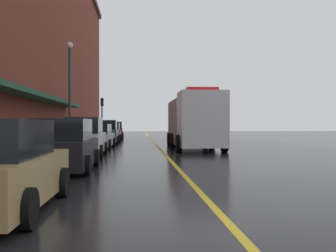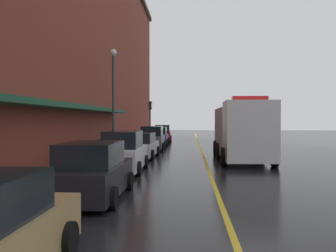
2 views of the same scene
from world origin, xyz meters
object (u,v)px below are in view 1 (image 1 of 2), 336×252
object	(u,v)px
parked_car_5	(111,132)
street_lamp_left	(70,82)
parked_car_3	(98,137)
box_truck	(194,122)
traffic_light_near	(102,110)
parked_car_4	(107,133)
parking_meter_1	(60,134)
parked_car_2	(85,138)
parking_meter_0	(103,129)
parked_car_6	(115,131)
parked_car_1	(64,147)

from	to	relation	value
parked_car_5	street_lamp_left	bearing A→B (deg)	169.74
parked_car_3	box_truck	bearing A→B (deg)	-98.92
box_truck	traffic_light_near	distance (m)	19.98
parked_car_4	parking_meter_1	world-z (taller)	parked_car_4
parked_car_2	parking_meter_1	xyz separation A→B (m)	(-1.33, 0.66, 0.17)
parking_meter_0	traffic_light_near	distance (m)	2.54
parked_car_4	parking_meter_0	distance (m)	12.55
parking_meter_0	parked_car_6	bearing A→B (deg)	-49.16
parked_car_4	parking_meter_0	bearing A→B (deg)	6.25
parked_car_1	parked_car_3	distance (m)	12.45
parked_car_1	box_truck	xyz separation A→B (m)	(6.08, 11.26, 0.92)
parking_meter_0	traffic_light_near	world-z (taller)	traffic_light_near
parked_car_3	parking_meter_0	world-z (taller)	parked_car_3
parked_car_2	street_lamp_left	xyz separation A→B (m)	(-1.93, 6.99, 3.51)
parked_car_1	traffic_light_near	bearing A→B (deg)	2.49
parked_car_2	parked_car_6	bearing A→B (deg)	-0.59
parking_meter_0	parked_car_1	bearing A→B (deg)	-87.36
parking_meter_1	parked_car_6	bearing A→B (deg)	86.36
parking_meter_1	parked_car_5	bearing A→B (deg)	85.47
parked_car_2	parked_car_5	xyz separation A→B (m)	(0.05, 17.99, -0.08)
parked_car_4	parking_meter_1	distance (m)	12.05
parked_car_3	parked_car_2	bearing A→B (deg)	-177.97
parked_car_6	parked_car_5	bearing A→B (deg)	177.02
parked_car_3	parked_car_5	world-z (taller)	parked_car_5
parking_meter_1	street_lamp_left	distance (m)	7.18
parked_car_1	parked_car_6	distance (m)	29.50
parked_car_5	parking_meter_0	xyz separation A→B (m)	(-1.37, 7.10, 0.25)
traffic_light_near	parked_car_6	bearing A→B (deg)	-9.93
parked_car_3	parked_car_5	bearing A→B (deg)	1.66
parked_car_1	parked_car_6	xyz separation A→B (m)	(0.01, 29.50, 0.04)
parked_car_1	parked_car_2	size ratio (longest dim) A/B	1.00
parked_car_5	parking_meter_0	world-z (taller)	parked_car_5
parked_car_2	traffic_light_near	bearing A→B (deg)	2.76
parked_car_3	street_lamp_left	world-z (taller)	street_lamp_left
parked_car_1	parked_car_4	world-z (taller)	parked_car_4
parked_car_5	traffic_light_near	size ratio (longest dim) A/B	0.96
parked_car_5	parking_meter_1	size ratio (longest dim) A/B	3.11
parked_car_1	parked_car_6	bearing A→B (deg)	-0.17
parked_car_2	box_truck	bearing A→B (deg)	-50.39
street_lamp_left	parked_car_6	bearing A→B (deg)	82.90
parked_car_2	parked_car_4	xyz separation A→B (m)	(0.08, 12.62, -0.00)
street_lamp_left	box_truck	bearing A→B (deg)	-12.57
parked_car_2	box_truck	world-z (taller)	box_truck
parked_car_1	parking_meter_0	bearing A→B (deg)	2.49
traffic_light_near	street_lamp_left	bearing A→B (deg)	-92.27
parked_car_2	parking_meter_0	distance (m)	25.13
parked_car_1	parking_meter_0	xyz separation A→B (m)	(-1.44, 31.17, 0.24)
parked_car_1	parked_car_3	xyz separation A→B (m)	(-0.12, 12.45, -0.07)
parked_car_4	parking_meter_1	bearing A→B (deg)	173.07
parked_car_2	parking_meter_0	world-z (taller)	parked_car_2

